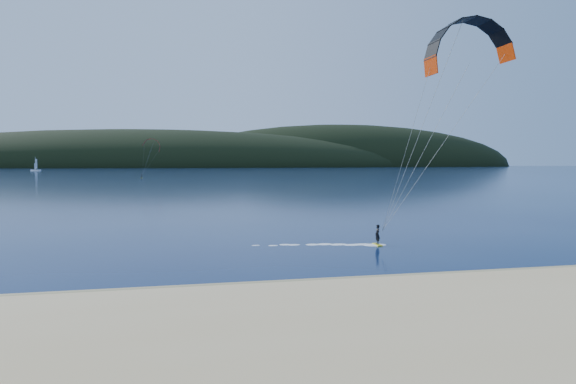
# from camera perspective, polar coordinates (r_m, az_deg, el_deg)

# --- Properties ---
(ground) EXTENTS (1800.00, 1800.00, 0.00)m
(ground) POSITION_cam_1_polar(r_m,az_deg,el_deg) (23.15, -2.73, -14.07)
(ground) COLOR #08163B
(ground) RESTS_ON ground
(wet_sand) EXTENTS (220.00, 2.50, 0.10)m
(wet_sand) POSITION_cam_1_polar(r_m,az_deg,el_deg) (27.42, -4.25, -11.17)
(wet_sand) COLOR olive
(wet_sand) RESTS_ON ground
(headland) EXTENTS (1200.00, 310.00, 140.00)m
(headland) POSITION_cam_1_polar(r_m,az_deg,el_deg) (767.12, -11.55, 2.91)
(headland) COLOR black
(headland) RESTS_ON ground
(kitesurfer_near) EXTENTS (20.66, 6.17, 17.35)m
(kitesurfer_near) POSITION_cam_1_polar(r_m,az_deg,el_deg) (41.86, 19.92, 13.23)
(kitesurfer_near) COLOR yellow
(kitesurfer_near) RESTS_ON ground
(kitesurfer_far) EXTENTS (9.40, 6.44, 16.77)m
(kitesurfer_far) POSITION_cam_1_polar(r_m,az_deg,el_deg) (221.42, -15.77, 5.04)
(kitesurfer_far) COLOR yellow
(kitesurfer_far) RESTS_ON ground
(sailboat) EXTENTS (8.24, 5.09, 11.46)m
(sailboat) POSITION_cam_1_polar(r_m,az_deg,el_deg) (442.69, -27.54, 2.31)
(sailboat) COLOR white
(sailboat) RESTS_ON ground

